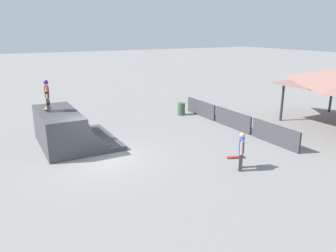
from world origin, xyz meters
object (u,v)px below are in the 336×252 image
(skater_on_deck, at_px, (47,94))
(skateboard_on_deck, at_px, (47,108))
(skateboard_on_ground, at_px, (236,157))
(bystander_walking, at_px, (242,149))
(trash_bin, at_px, (181,109))

(skater_on_deck, height_order, skateboard_on_deck, skater_on_deck)
(skater_on_deck, height_order, skateboard_on_ground, skater_on_deck)
(bystander_walking, distance_m, trash_bin, 9.68)
(bystander_walking, xyz_separation_m, trash_bin, (-9.29, 2.65, -0.49))
(bystander_walking, bearing_deg, skateboard_on_deck, 84.39)
(skateboard_on_deck, bearing_deg, skater_on_deck, 20.43)
(skater_on_deck, xyz_separation_m, trash_bin, (-2.36, 9.16, -2.31))
(skateboard_on_deck, distance_m, skateboard_on_ground, 9.75)
(bystander_walking, relative_size, skateboard_on_ground, 1.90)
(skateboard_on_deck, xyz_separation_m, bystander_walking, (7.39, 6.53, -0.98))
(bystander_walking, relative_size, trash_bin, 1.93)
(skateboard_on_deck, relative_size, bystander_walking, 0.49)
(skateboard_on_deck, bearing_deg, bystander_walking, 59.49)
(skater_on_deck, xyz_separation_m, skateboard_on_deck, (-0.45, -0.02, -0.84))
(trash_bin, bearing_deg, skater_on_deck, -75.57)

